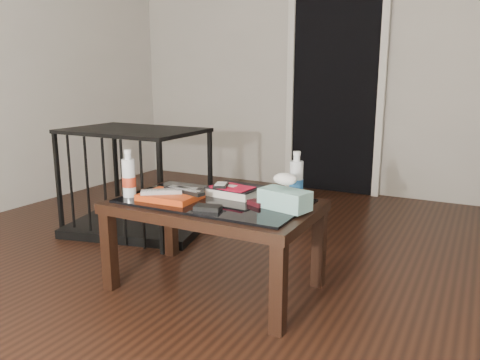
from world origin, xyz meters
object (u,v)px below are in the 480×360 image
at_px(coffee_table, 214,212).
at_px(pet_crate, 136,198).
at_px(water_bottle_right, 296,175).
at_px(tissue_box, 285,199).
at_px(textbook, 235,191).
at_px(water_bottle_left, 129,173).

xyz_separation_m(coffee_table, pet_crate, (-0.94, 0.52, -0.17)).
bearing_deg(water_bottle_right, tissue_box, -84.20).
xyz_separation_m(pet_crate, water_bottle_right, (1.29, -0.32, 0.35)).
relative_size(coffee_table, tissue_box, 4.35).
bearing_deg(coffee_table, textbook, 69.59).
relative_size(textbook, water_bottle_left, 1.05).
height_order(water_bottle_right, tissue_box, water_bottle_right).
distance_m(water_bottle_left, water_bottle_right, 0.84).
height_order(water_bottle_left, water_bottle_right, same).
distance_m(pet_crate, water_bottle_right, 1.38).
xyz_separation_m(pet_crate, textbook, (0.99, -0.39, 0.25)).
bearing_deg(textbook, pet_crate, 163.83).
bearing_deg(pet_crate, textbook, -35.24).
bearing_deg(textbook, tissue_box, -14.86).
height_order(pet_crate, tissue_box, pet_crate).
relative_size(coffee_table, textbook, 4.00).
bearing_deg(textbook, water_bottle_left, -144.26).
distance_m(pet_crate, textbook, 1.10).
bearing_deg(coffee_table, tissue_box, 2.10).
distance_m(textbook, tissue_box, 0.34).
bearing_deg(textbook, water_bottle_right, 19.12).
xyz_separation_m(coffee_table, tissue_box, (0.37, 0.01, 0.11)).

